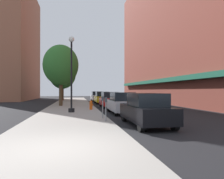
% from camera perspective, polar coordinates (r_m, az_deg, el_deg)
% --- Properties ---
extents(ground_plane, '(90.00, 90.00, 0.00)m').
position_cam_1_polar(ground_plane, '(24.51, -1.64, -4.50)').
color(ground_plane, black).
extents(sidewalk_slab, '(4.80, 50.00, 0.12)m').
position_cam_1_polar(sidewalk_slab, '(25.24, -11.02, -4.24)').
color(sidewalk_slab, gray).
rests_on(sidewalk_slab, ground).
extents(building_right_brick, '(6.80, 40.00, 22.68)m').
position_cam_1_polar(building_right_brick, '(33.13, 17.25, 16.42)').
color(building_right_brick, brown).
rests_on(building_right_brick, ground).
extents(building_far_background, '(6.80, 18.00, 21.96)m').
position_cam_1_polar(building_far_background, '(45.60, -24.87, 11.32)').
color(building_far_background, '#9E6047').
rests_on(building_far_background, ground).
extents(lamppost, '(0.48, 0.48, 5.90)m').
position_cam_1_polar(lamppost, '(16.38, -11.14, 4.63)').
color(lamppost, black).
rests_on(lamppost, sidewalk_slab).
extents(fire_hydrant, '(0.33, 0.26, 0.79)m').
position_cam_1_polar(fire_hydrant, '(18.39, -5.83, -4.28)').
color(fire_hydrant, '#E05614').
rests_on(fire_hydrant, sidewalk_slab).
extents(parking_meter_near, '(0.14, 0.09, 1.31)m').
position_cam_1_polar(parking_meter_near, '(12.61, -2.59, -4.15)').
color(parking_meter_near, slate).
rests_on(parking_meter_near, sidewalk_slab).
extents(parking_meter_far, '(0.14, 0.09, 1.31)m').
position_cam_1_polar(parking_meter_far, '(11.30, -1.70, -4.60)').
color(parking_meter_far, slate).
rests_on(parking_meter_far, sidewalk_slab).
extents(tree_near, '(4.43, 4.43, 7.62)m').
position_cam_1_polar(tree_near, '(30.73, -13.90, 6.02)').
color(tree_near, '#4C3823').
rests_on(tree_near, sidewalk_slab).
extents(tree_mid, '(3.90, 3.90, 6.77)m').
position_cam_1_polar(tree_mid, '(23.79, -13.95, 6.55)').
color(tree_mid, '#4C3823').
rests_on(tree_mid, sidewalk_slab).
extents(tree_far, '(4.50, 4.50, 7.14)m').
position_cam_1_polar(tree_far, '(36.30, -13.50, 4.23)').
color(tree_far, '#422D1E').
rests_on(tree_far, sidewalk_slab).
extents(car_black, '(1.80, 4.30, 1.66)m').
position_cam_1_polar(car_black, '(10.81, 9.43, -5.54)').
color(car_black, black).
rests_on(car_black, ground).
extents(car_silver, '(1.80, 4.30, 1.66)m').
position_cam_1_polar(car_silver, '(16.22, 2.74, -3.79)').
color(car_silver, black).
rests_on(car_silver, ground).
extents(car_red, '(1.80, 4.30, 1.66)m').
position_cam_1_polar(car_red, '(21.94, -0.65, -2.88)').
color(car_red, black).
rests_on(car_red, ground).
extents(car_yellow, '(1.80, 4.30, 1.66)m').
position_cam_1_polar(car_yellow, '(28.52, -2.85, -2.29)').
color(car_yellow, black).
rests_on(car_yellow, ground).
extents(car_white, '(1.80, 4.30, 1.66)m').
position_cam_1_polar(car_white, '(35.25, -4.24, -1.91)').
color(car_white, black).
rests_on(car_white, ground).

